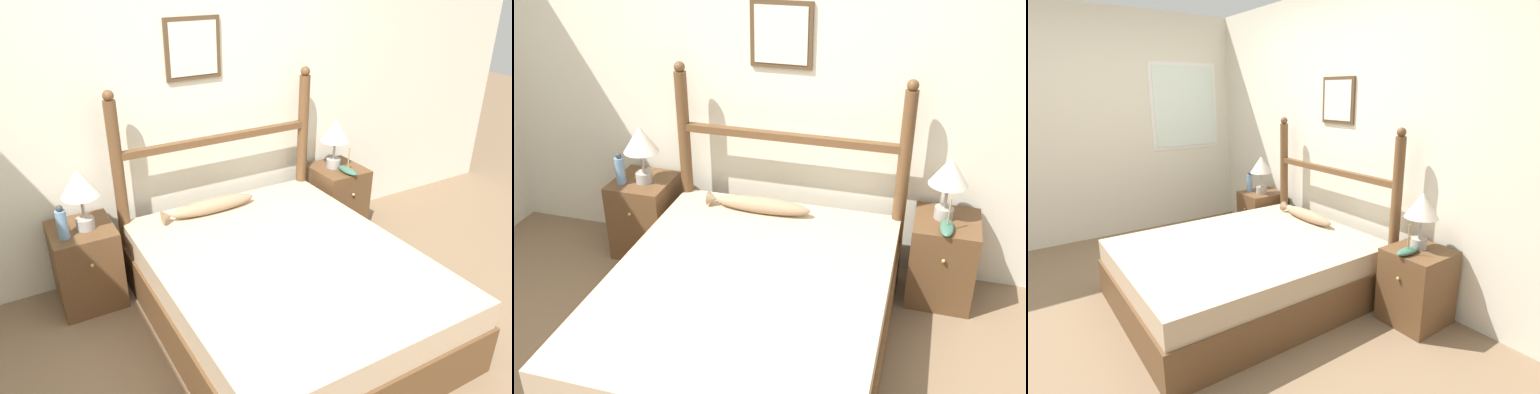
% 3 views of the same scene
% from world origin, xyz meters
% --- Properties ---
extents(ground_plane, '(16.00, 16.00, 0.00)m').
position_xyz_m(ground_plane, '(0.00, 0.00, 0.00)').
color(ground_plane, '#7A6047').
extents(wall_back, '(6.40, 0.08, 2.55)m').
position_xyz_m(wall_back, '(0.00, 1.73, 1.28)').
color(wall_back, beige).
rests_on(wall_back, ground_plane).
extents(bed, '(1.55, 1.93, 0.48)m').
position_xyz_m(bed, '(0.12, 0.62, 0.24)').
color(bed, brown).
rests_on(bed, ground_plane).
extents(headboard, '(1.55, 0.08, 1.40)m').
position_xyz_m(headboard, '(0.12, 1.55, 0.74)').
color(headboard, brown).
rests_on(headboard, ground_plane).
extents(nightstand_left, '(0.40, 0.45, 0.56)m').
position_xyz_m(nightstand_left, '(-0.92, 1.46, 0.28)').
color(nightstand_left, brown).
rests_on(nightstand_left, ground_plane).
extents(nightstand_right, '(0.40, 0.45, 0.56)m').
position_xyz_m(nightstand_right, '(1.16, 1.46, 0.28)').
color(nightstand_right, brown).
rests_on(nightstand_right, ground_plane).
extents(table_lamp_left, '(0.24, 0.24, 0.41)m').
position_xyz_m(table_lamp_left, '(-0.89, 1.43, 0.86)').
color(table_lamp_left, gray).
rests_on(table_lamp_left, nightstand_left).
extents(table_lamp_right, '(0.24, 0.24, 0.41)m').
position_xyz_m(table_lamp_right, '(1.12, 1.48, 0.86)').
color(table_lamp_right, gray).
rests_on(table_lamp_right, nightstand_right).
extents(bottle, '(0.07, 0.07, 0.23)m').
position_xyz_m(bottle, '(-1.04, 1.37, 0.67)').
color(bottle, '#668CB2').
rests_on(bottle, nightstand_left).
extents(model_boat, '(0.08, 0.21, 0.22)m').
position_xyz_m(model_boat, '(1.15, 1.32, 0.59)').
color(model_boat, '#386651').
rests_on(model_boat, nightstand_right).
extents(fish_pillow, '(0.70, 0.11, 0.11)m').
position_xyz_m(fish_pillow, '(-0.04, 1.38, 0.54)').
color(fish_pillow, '#997A5B').
rests_on(fish_pillow, bed).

